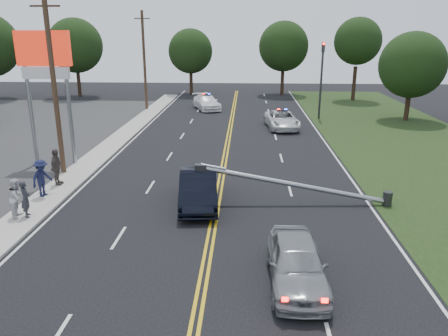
# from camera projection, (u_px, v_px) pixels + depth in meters

# --- Properties ---
(ground) EXTENTS (120.00, 120.00, 0.00)m
(ground) POSITION_uv_depth(u_px,v_px,m) (200.00, 298.00, 13.53)
(ground) COLOR black
(ground) RESTS_ON ground
(sidewalk) EXTENTS (1.80, 70.00, 0.12)m
(sidewalk) POSITION_uv_depth(u_px,v_px,m) (64.00, 185.00, 23.45)
(sidewalk) COLOR #ACA79B
(sidewalk) RESTS_ON ground
(centerline_yellow) EXTENTS (0.36, 80.00, 0.00)m
(centerline_yellow) POSITION_uv_depth(u_px,v_px,m) (220.00, 188.00, 23.06)
(centerline_yellow) COLOR gold
(centerline_yellow) RESTS_ON ground
(pylon_sign) EXTENTS (3.20, 0.35, 8.00)m
(pylon_sign) POSITION_uv_depth(u_px,v_px,m) (45.00, 66.00, 25.60)
(pylon_sign) COLOR gray
(pylon_sign) RESTS_ON ground
(traffic_signal) EXTENTS (0.28, 0.41, 7.05)m
(traffic_signal) POSITION_uv_depth(u_px,v_px,m) (322.00, 74.00, 40.47)
(traffic_signal) COLOR #2D2D30
(traffic_signal) RESTS_ON ground
(fallen_streetlight) EXTENTS (9.36, 0.44, 1.91)m
(fallen_streetlight) POSITION_uv_depth(u_px,v_px,m) (305.00, 186.00, 20.68)
(fallen_streetlight) COLOR #2D2D30
(fallen_streetlight) RESTS_ON ground
(utility_pole_mid) EXTENTS (1.60, 0.28, 10.00)m
(utility_pole_mid) POSITION_uv_depth(u_px,v_px,m) (54.00, 86.00, 23.90)
(utility_pole_mid) COLOR #382619
(utility_pole_mid) RESTS_ON ground
(utility_pole_far) EXTENTS (1.60, 0.28, 10.00)m
(utility_pole_far) POSITION_uv_depth(u_px,v_px,m) (144.00, 61.00, 44.88)
(utility_pole_far) COLOR #382619
(utility_pole_far) RESTS_ON ground
(tree_5) EXTENTS (6.66, 6.66, 9.64)m
(tree_5) POSITION_uv_depth(u_px,v_px,m) (75.00, 46.00, 53.98)
(tree_5) COLOR black
(tree_5) RESTS_ON ground
(tree_6) EXTENTS (5.69, 5.69, 8.39)m
(tree_6) POSITION_uv_depth(u_px,v_px,m) (190.00, 51.00, 56.41)
(tree_6) COLOR black
(tree_6) RESTS_ON ground
(tree_7) EXTENTS (6.32, 6.32, 9.32)m
(tree_7) POSITION_uv_depth(u_px,v_px,m) (284.00, 46.00, 55.76)
(tree_7) COLOR black
(tree_7) RESTS_ON ground
(tree_8) EXTENTS (5.47, 5.47, 9.62)m
(tree_8) POSITION_uv_depth(u_px,v_px,m) (358.00, 41.00, 50.90)
(tree_8) COLOR black
(tree_8) RESTS_ON ground
(tree_9) EXTENTS (5.93, 5.93, 8.03)m
(tree_9) POSITION_uv_depth(u_px,v_px,m) (412.00, 65.00, 39.48)
(tree_9) COLOR black
(tree_9) RESTS_ON ground
(crashed_sedan) EXTENTS (2.24, 5.11, 1.63)m
(crashed_sedan) POSITION_uv_depth(u_px,v_px,m) (198.00, 188.00, 20.69)
(crashed_sedan) COLOR black
(crashed_sedan) RESTS_ON ground
(waiting_sedan) EXTENTS (1.85, 4.49, 1.52)m
(waiting_sedan) POSITION_uv_depth(u_px,v_px,m) (297.00, 263.00, 14.13)
(waiting_sedan) COLOR #93979B
(waiting_sedan) RESTS_ON ground
(emergency_a) EXTENTS (3.01, 5.56, 1.48)m
(emergency_a) POSITION_uv_depth(u_px,v_px,m) (282.00, 120.00, 37.29)
(emergency_a) COLOR silver
(emergency_a) RESTS_ON ground
(emergency_b) EXTENTS (3.84, 5.61, 1.51)m
(emergency_b) POSITION_uv_depth(u_px,v_px,m) (206.00, 102.00, 46.47)
(emergency_b) COLOR white
(emergency_b) RESTS_ON ground
(bystander_a) EXTENTS (0.61, 0.71, 1.65)m
(bystander_a) POSITION_uv_depth(u_px,v_px,m) (25.00, 199.00, 19.03)
(bystander_a) COLOR #27282F
(bystander_a) RESTS_ON sidewalk
(bystander_b) EXTENTS (0.78, 0.94, 1.74)m
(bystander_b) POSITION_uv_depth(u_px,v_px,m) (17.00, 198.00, 19.04)
(bystander_b) COLOR silver
(bystander_b) RESTS_ON sidewalk
(bystander_c) EXTENTS (1.05, 1.36, 1.86)m
(bystander_c) POSITION_uv_depth(u_px,v_px,m) (42.00, 178.00, 21.42)
(bystander_c) COLOR #181C3C
(bystander_c) RESTS_ON sidewalk
(bystander_d) EXTENTS (0.51, 1.16, 1.95)m
(bystander_d) POSITION_uv_depth(u_px,v_px,m) (56.00, 167.00, 23.02)
(bystander_d) COLOR #544843
(bystander_d) RESTS_ON sidewalk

